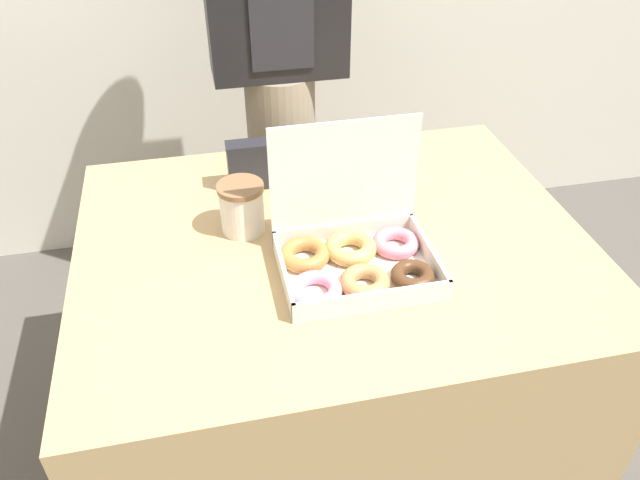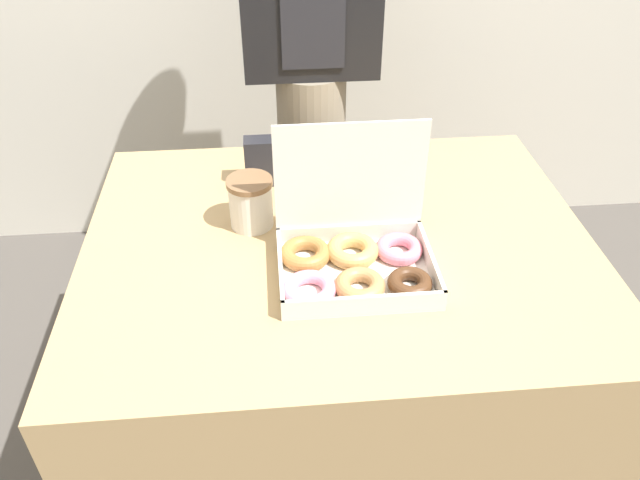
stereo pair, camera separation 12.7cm
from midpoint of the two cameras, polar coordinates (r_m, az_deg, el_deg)
ground_plane at (r=1.91m, az=-1.07°, el=-17.56°), size 14.00×14.00×0.00m
table at (r=1.63m, az=-1.21°, el=-10.14°), size 1.13×0.90×0.72m
donut_box at (r=1.28m, az=0.22°, el=-1.22°), size 0.33×0.25×0.29m
coffee_cup at (r=1.40m, az=-9.74°, el=2.86°), size 0.10×0.10×0.12m
napkin_holder at (r=1.55m, az=-8.94°, el=6.72°), size 0.10×0.05×0.12m
person_customer at (r=1.88m, az=-5.93°, el=17.52°), size 0.39×0.24×1.65m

